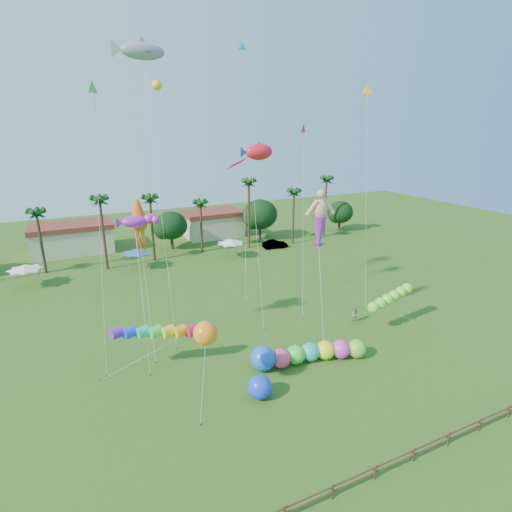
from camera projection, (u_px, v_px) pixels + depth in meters
name	position (u px, v px, depth m)	size (l,w,h in m)	color
ground	(316.00, 415.00, 28.38)	(160.00, 160.00, 0.00)	#285116
tree_line	(187.00, 224.00, 66.33)	(69.46, 8.91, 11.00)	#3A2819
buildings_row	(141.00, 233.00, 69.46)	(35.00, 7.00, 4.00)	beige
tent_row	(137.00, 252.00, 56.29)	(31.00, 4.00, 0.60)	white
fence	(375.00, 471.00, 23.04)	(36.12, 0.12, 1.00)	brown
car_b	(275.00, 244.00, 67.51)	(1.47, 4.22, 1.39)	#4C4C54
spectator_b	(355.00, 315.00, 41.67)	(0.82, 0.64, 1.69)	gray
caterpillar_inflatable	(305.00, 354.00, 34.43)	(10.47, 3.94, 2.14)	#F54077
blue_ball	(260.00, 387.00, 29.97)	(1.86, 1.86, 1.86)	#1B3BF5
rainbow_tube	(172.00, 335.00, 32.72)	(9.26, 2.10, 3.73)	red
green_worm	(373.00, 307.00, 38.85)	(9.21, 1.87, 3.47)	#76EB34
orange_ball_kite	(205.00, 333.00, 27.66)	(2.19, 2.76, 6.78)	orange
merman_kite	(320.00, 223.00, 37.54)	(3.05, 5.31, 13.60)	#EDA086
fish_kite	(259.00, 152.00, 39.71)	(4.57, 5.84, 18.11)	red
shark_kite	(143.00, 51.00, 34.90)	(5.43, 8.39, 26.79)	gray
squid_kite	(139.00, 224.00, 34.40)	(2.04, 4.77, 13.82)	#E65612
lobster_kite	(134.00, 222.00, 33.30)	(3.85, 5.77, 12.72)	purple
delta_kite_red	(304.00, 134.00, 40.04)	(1.89, 3.59, 19.90)	red
delta_kite_yellow	(367.00, 95.00, 39.11)	(1.31, 3.56, 23.60)	yellow
delta_kite_green	(93.00, 95.00, 30.17)	(2.41, 4.53, 22.91)	green
delta_kite_blue	(242.00, 56.00, 42.89)	(2.44, 4.84, 28.28)	#1A91EE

